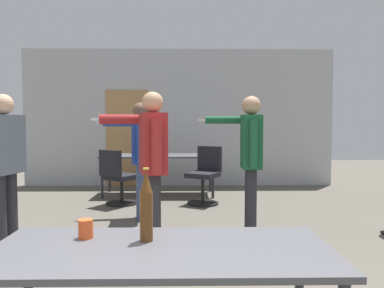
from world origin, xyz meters
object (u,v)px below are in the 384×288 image
Objects in this scene: person_center_tall at (250,151)px; drink_cup at (86,229)px; person_far_watching at (152,155)px; beer_bottle at (146,207)px; person_near_casual at (140,149)px; office_chair_far_right at (118,179)px; office_chair_near_pushed at (205,177)px; person_left_plaid at (3,155)px.

person_center_tall is 2.85m from drink_cup.
person_far_watching is 4.54× the size of beer_bottle.
office_chair_far_right is (-0.47, 0.91, -0.55)m from person_near_casual.
beer_bottle is at bearing 162.64° from person_center_tall.
beer_bottle is 0.35m from drink_cup.
person_near_casual is 1.48m from office_chair_near_pushed.
person_near_casual reaches higher than drink_cup.
person_near_casual is at bearing 64.78° from person_center_tall.
person_far_watching is 1.76× the size of office_chair_near_pushed.
person_far_watching is 2.12m from beer_bottle.
drink_cup is (-1.28, -2.54, -0.21)m from person_center_tall.
office_chair_near_pushed is 2.58× the size of beer_bottle.
person_left_plaid is 17.06× the size of drink_cup.
person_far_watching reaches higher than beer_bottle.
person_left_plaid is 1.60m from person_far_watching.
person_near_casual is 1.71× the size of office_chair_near_pushed.
person_near_casual is (-1.41, 0.76, -0.03)m from person_center_tall.
person_center_tall reaches higher than person_near_casual.
beer_bottle is (0.44, -3.34, -0.05)m from person_near_casual.
office_chair_near_pushed is (-0.45, 1.76, -0.56)m from person_center_tall.
drink_cup is (-0.83, -4.30, 0.35)m from office_chair_near_pushed.
person_near_casual reaches higher than office_chair_near_pushed.
person_far_watching is at bearing 85.78° from drink_cup.
office_chair_far_right is at bearing 20.14° from person_near_casual.
person_center_tall reaches higher than office_chair_far_right.
drink_cup is at bearing -132.66° from person_left_plaid.
office_chair_near_pushed is (2.28, 2.17, -0.55)m from person_left_plaid.
person_center_tall is 1.23m from person_far_watching.
person_left_plaid is 1.76m from person_near_casual.
person_left_plaid is 2.80m from beer_bottle.
person_center_tall is 2.76m from beer_bottle.
person_center_tall reaches higher than office_chair_near_pushed.
beer_bottle is (1.76, -2.17, -0.07)m from person_left_plaid.
beer_bottle is at bearing -9.08° from drink_cup.
person_left_plaid reaches higher than drink_cup.
beer_bottle is at bearing -45.32° from office_chair_far_right.
beer_bottle is 3.81× the size of drink_cup.
person_left_plaid is at bearing -79.72° from office_chair_far_right.
person_near_casual is 1.27m from person_far_watching.
office_chair_near_pushed is at bearing -29.55° from person_far_watching.
person_center_tall is at bearing -68.30° from person_left_plaid.
person_far_watching reaches higher than person_near_casual.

